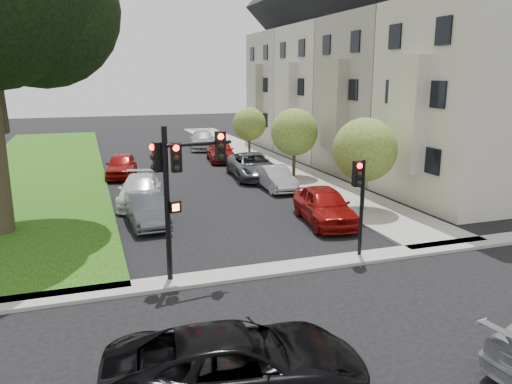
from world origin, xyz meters
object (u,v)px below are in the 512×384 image
object	(u,v)px
traffic_signal_secondary	(359,191)
car_parked_5	(146,209)
small_tree_a	(365,150)
car_parked_0	(325,205)
traffic_signal_main	(179,176)
car_parked_2	(253,166)
car_parked_4	(203,140)
car_parked_1	(276,178)
car_parked_6	(140,190)
small_tree_c	(249,124)
car_parked_3	(221,151)
car_cross_near	(237,365)
car_parked_7	(121,165)
small_tree_b	(294,132)

from	to	relation	value
traffic_signal_secondary	car_parked_5	distance (m)	9.41
small_tree_a	car_parked_0	distance (m)	3.52
traffic_signal_main	car_parked_2	size ratio (longest dim) A/B	0.88
traffic_signal_secondary	car_parked_5	world-z (taller)	traffic_signal_secondary
traffic_signal_main	car_parked_4	distance (m)	28.94
traffic_signal_secondary	car_parked_2	world-z (taller)	traffic_signal_secondary
car_parked_0	car_parked_1	distance (m)	6.81
car_parked_1	car_parked_6	bearing A→B (deg)	-171.95
car_parked_2	small_tree_c	bearing A→B (deg)	78.08
car_parked_3	car_parked_4	xyz separation A→B (m)	(0.17, 6.70, -0.01)
small_tree_c	car_parked_0	xyz separation A→B (m)	(-2.54, -18.30, -1.80)
car_parked_0	car_parked_3	xyz separation A→B (m)	(-0.15, 17.01, -0.02)
car_cross_near	car_parked_4	size ratio (longest dim) A/B	0.99
traffic_signal_secondary	car_parked_6	distance (m)	12.18
small_tree_a	traffic_signal_main	world-z (taller)	traffic_signal_main
car_parked_7	car_parked_6	bearing A→B (deg)	-78.35
traffic_signal_secondary	small_tree_c	bearing A→B (deg)	81.45
car_parked_4	car_parked_7	xyz separation A→B (m)	(-7.66, -10.41, -0.02)
small_tree_a	small_tree_c	bearing A→B (deg)	90.00
car_cross_near	car_parked_2	distance (m)	21.99
small_tree_a	car_parked_4	xyz separation A→B (m)	(-2.52, 22.61, -2.19)
car_parked_0	car_parked_5	distance (m)	7.74
traffic_signal_secondary	car_parked_0	size ratio (longest dim) A/B	0.75
traffic_signal_main	traffic_signal_secondary	bearing A→B (deg)	-0.36
car_parked_1	car_parked_3	distance (m)	10.22
car_parked_0	traffic_signal_main	bearing A→B (deg)	-141.41
small_tree_b	traffic_signal_main	bearing A→B (deg)	-125.29
small_tree_c	car_parked_3	size ratio (longest dim) A/B	0.85
car_cross_near	small_tree_c	bearing A→B (deg)	-11.30
small_tree_b	car_parked_6	bearing A→B (deg)	-160.81
car_parked_5	car_parked_6	world-z (taller)	car_parked_6
car_cross_near	car_parked_2	size ratio (longest dim) A/B	0.94
traffic_signal_main	car_parked_5	world-z (taller)	traffic_signal_main
car_parked_1	car_parked_4	size ratio (longest dim) A/B	0.75
car_parked_3	car_parked_6	bearing A→B (deg)	-116.01
small_tree_c	car_parked_0	size ratio (longest dim) A/B	0.83
car_parked_3	car_cross_near	bearing A→B (deg)	-97.50
small_tree_a	car_parked_3	world-z (taller)	small_tree_a
car_parked_0	car_parked_5	world-z (taller)	car_parked_0
traffic_signal_secondary	car_parked_7	bearing A→B (deg)	111.15
car_parked_3	car_parked_4	size ratio (longest dim) A/B	0.86
small_tree_c	traffic_signal_secondary	size ratio (longest dim) A/B	1.11
car_parked_0	car_parked_4	size ratio (longest dim) A/B	0.88
car_cross_near	car_parked_6	bearing A→B (deg)	7.81
car_cross_near	car_parked_1	bearing A→B (deg)	-16.12
traffic_signal_secondary	car_cross_near	distance (m)	8.96
traffic_signal_main	traffic_signal_secondary	world-z (taller)	traffic_signal_main
car_parked_1	car_parked_4	distance (m)	16.92
car_parked_7	car_parked_4	bearing A→B (deg)	62.37
car_parked_0	car_parked_2	xyz separation A→B (m)	(0.18, 10.32, -0.02)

